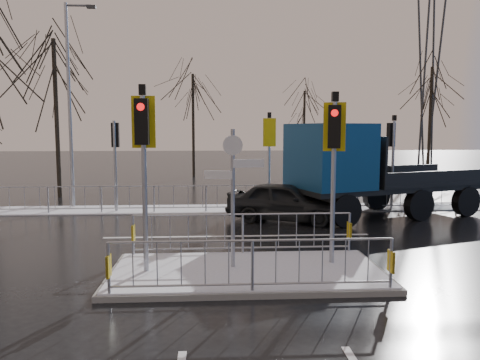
{
  "coord_description": "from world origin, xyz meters",
  "views": [
    {
      "loc": [
        -0.76,
        -10.02,
        3.22
      ],
      "look_at": [
        0.03,
        2.97,
        1.8
      ],
      "focal_mm": 35.0,
      "sensor_mm": 36.0,
      "label": 1
    }
  ],
  "objects": [
    {
      "name": "pylon_wires",
      "position": [
        16.88,
        30.0,
        11.03
      ],
      "size": [
        70.0,
        2.38,
        19.97
      ],
      "color": "#2D3033",
      "rests_on": "ground"
    },
    {
      "name": "lane_markings",
      "position": [
        0.0,
        -0.33,
        0.0
      ],
      "size": [
        8.0,
        11.38,
        0.01
      ],
      "color": "silver",
      "rests_on": "ground"
    },
    {
      "name": "snow_verge",
      "position": [
        0.0,
        8.6,
        0.02
      ],
      "size": [
        30.0,
        2.0,
        0.04
      ],
      "primitive_type": "cube",
      "color": "white",
      "rests_on": "ground"
    },
    {
      "name": "tree_near_b",
      "position": [
        -8.0,
        12.5,
        5.15
      ],
      "size": [
        4.0,
        4.0,
        7.55
      ],
      "color": "black",
      "rests_on": "ground"
    },
    {
      "name": "tree_far_b",
      "position": [
        6.0,
        24.0,
        4.18
      ],
      "size": [
        3.25,
        3.25,
        6.14
      ],
      "color": "black",
      "rests_on": "ground"
    },
    {
      "name": "flatbed_truck",
      "position": [
        4.32,
        6.35,
        1.81
      ],
      "size": [
        7.81,
        4.88,
        3.4
      ],
      "color": "black",
      "rests_on": "ground"
    },
    {
      "name": "tree_far_c",
      "position": [
        14.0,
        21.0,
        5.15
      ],
      "size": [
        4.0,
        4.0,
        7.55
      ],
      "color": "black",
      "rests_on": "ground"
    },
    {
      "name": "traffic_island",
      "position": [
        -0.01,
        0.01,
        0.39
      ],
      "size": [
        6.0,
        3.04,
        4.15
      ],
      "color": "slate",
      "rests_on": "ground"
    },
    {
      "name": "ground",
      "position": [
        0.0,
        0.0,
        0.0
      ],
      "size": [
        120.0,
        120.0,
        0.0
      ],
      "primitive_type": "plane",
      "color": "black",
      "rests_on": "ground"
    },
    {
      "name": "street_lamp_left",
      "position": [
        -6.43,
        9.5,
        4.49
      ],
      "size": [
        1.25,
        0.18,
        8.2
      ],
      "color": "#91959E",
      "rests_on": "ground"
    },
    {
      "name": "far_kerb_fixtures",
      "position": [
        0.29,
        8.09,
        1.02
      ],
      "size": [
        18.0,
        0.65,
        3.83
      ],
      "color": "#91959E",
      "rests_on": "ground"
    },
    {
      "name": "tree_far_a",
      "position": [
        -2.0,
        22.0,
        4.82
      ],
      "size": [
        3.75,
        3.75,
        7.08
      ],
      "color": "black",
      "rests_on": "ground"
    },
    {
      "name": "car_far_lane",
      "position": [
        1.79,
        6.0,
        0.69
      ],
      "size": [
        4.39,
        3.03,
        1.39
      ],
      "primitive_type": "imported",
      "rotation": [
        0.0,
        0.0,
        1.19
      ],
      "color": "black",
      "rests_on": "ground"
    }
  ]
}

